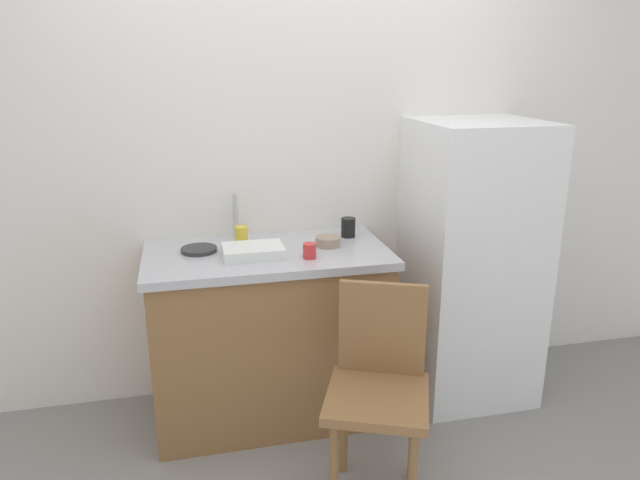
{
  "coord_description": "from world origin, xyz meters",
  "views": [
    {
      "loc": [
        -0.6,
        -2.03,
        1.76
      ],
      "look_at": [
        0.02,
        0.6,
        0.93
      ],
      "focal_mm": 33.23,
      "sensor_mm": 36.0,
      "label": 1
    }
  ],
  "objects_px": {
    "terracotta_bowl": "(328,241)",
    "cup_yellow": "(241,235)",
    "chair": "(379,384)",
    "hotplate": "(199,250)",
    "cup_black": "(348,227)",
    "dish_tray": "(253,251)",
    "refrigerator": "(471,262)",
    "cup_red": "(310,251)"
  },
  "relations": [
    {
      "from": "terracotta_bowl",
      "to": "cup_yellow",
      "type": "relative_size",
      "value": 1.4
    },
    {
      "from": "chair",
      "to": "cup_yellow",
      "type": "distance_m",
      "value": 1.02
    },
    {
      "from": "hotplate",
      "to": "cup_black",
      "type": "bearing_deg",
      "value": 5.84
    },
    {
      "from": "chair",
      "to": "dish_tray",
      "type": "xyz_separation_m",
      "value": [
        -0.42,
        0.61,
        0.4
      ]
    },
    {
      "from": "cup_black",
      "to": "terracotta_bowl",
      "type": "bearing_deg",
      "value": -137.04
    },
    {
      "from": "chair",
      "to": "dish_tray",
      "type": "relative_size",
      "value": 3.18
    },
    {
      "from": "refrigerator",
      "to": "cup_yellow",
      "type": "bearing_deg",
      "value": 173.29
    },
    {
      "from": "hotplate",
      "to": "cup_yellow",
      "type": "height_order",
      "value": "cup_yellow"
    },
    {
      "from": "refrigerator",
      "to": "terracotta_bowl",
      "type": "bearing_deg",
      "value": 179.42
    },
    {
      "from": "terracotta_bowl",
      "to": "chair",
      "type": "bearing_deg",
      "value": -86.48
    },
    {
      "from": "terracotta_bowl",
      "to": "hotplate",
      "type": "height_order",
      "value": "terracotta_bowl"
    },
    {
      "from": "hotplate",
      "to": "chair",
      "type": "bearing_deg",
      "value": -47.99
    },
    {
      "from": "cup_black",
      "to": "cup_yellow",
      "type": "xyz_separation_m",
      "value": [
        -0.55,
        0.0,
        -0.01
      ]
    },
    {
      "from": "chair",
      "to": "terracotta_bowl",
      "type": "relative_size",
      "value": 7.23
    },
    {
      "from": "refrigerator",
      "to": "hotplate",
      "type": "height_order",
      "value": "refrigerator"
    },
    {
      "from": "terracotta_bowl",
      "to": "cup_red",
      "type": "height_order",
      "value": "cup_red"
    },
    {
      "from": "dish_tray",
      "to": "cup_black",
      "type": "relative_size",
      "value": 2.84
    },
    {
      "from": "refrigerator",
      "to": "cup_black",
      "type": "relative_size",
      "value": 14.87
    },
    {
      "from": "dish_tray",
      "to": "hotplate",
      "type": "xyz_separation_m",
      "value": [
        -0.24,
        0.13,
        -0.02
      ]
    },
    {
      "from": "terracotta_bowl",
      "to": "hotplate",
      "type": "bearing_deg",
      "value": 175.23
    },
    {
      "from": "terracotta_bowl",
      "to": "hotplate",
      "type": "xyz_separation_m",
      "value": [
        -0.62,
        0.05,
        -0.01
      ]
    },
    {
      "from": "refrigerator",
      "to": "cup_red",
      "type": "height_order",
      "value": "refrigerator"
    },
    {
      "from": "terracotta_bowl",
      "to": "cup_yellow",
      "type": "xyz_separation_m",
      "value": [
        -0.41,
        0.13,
        0.02
      ]
    },
    {
      "from": "dish_tray",
      "to": "cup_red",
      "type": "height_order",
      "value": "cup_red"
    },
    {
      "from": "dish_tray",
      "to": "cup_yellow",
      "type": "distance_m",
      "value": 0.21
    },
    {
      "from": "cup_black",
      "to": "hotplate",
      "type": "bearing_deg",
      "value": -174.16
    },
    {
      "from": "dish_tray",
      "to": "hotplate",
      "type": "relative_size",
      "value": 1.65
    },
    {
      "from": "refrigerator",
      "to": "dish_tray",
      "type": "xyz_separation_m",
      "value": [
        -1.15,
        -0.07,
        0.17
      ]
    },
    {
      "from": "refrigerator",
      "to": "cup_red",
      "type": "relative_size",
      "value": 20.98
    },
    {
      "from": "cup_black",
      "to": "cup_red",
      "type": "bearing_deg",
      "value": -132.58
    },
    {
      "from": "terracotta_bowl",
      "to": "cup_red",
      "type": "relative_size",
      "value": 1.76
    },
    {
      "from": "chair",
      "to": "cup_black",
      "type": "height_order",
      "value": "cup_black"
    },
    {
      "from": "cup_red",
      "to": "chair",
      "type": "bearing_deg",
      "value": -72.04
    },
    {
      "from": "cup_black",
      "to": "cup_yellow",
      "type": "relative_size",
      "value": 1.12
    },
    {
      "from": "refrigerator",
      "to": "hotplate",
      "type": "distance_m",
      "value": 1.4
    },
    {
      "from": "chair",
      "to": "cup_yellow",
      "type": "bearing_deg",
      "value": 141.94
    },
    {
      "from": "cup_black",
      "to": "chair",
      "type": "bearing_deg",
      "value": -96.8
    },
    {
      "from": "hotplate",
      "to": "refrigerator",
      "type": "bearing_deg",
      "value": -2.45
    },
    {
      "from": "dish_tray",
      "to": "chair",
      "type": "bearing_deg",
      "value": -55.37
    },
    {
      "from": "terracotta_bowl",
      "to": "cup_black",
      "type": "relative_size",
      "value": 1.25
    },
    {
      "from": "refrigerator",
      "to": "chair",
      "type": "xyz_separation_m",
      "value": [
        -0.73,
        -0.68,
        -0.24
      ]
    },
    {
      "from": "cup_yellow",
      "to": "cup_red",
      "type": "bearing_deg",
      "value": -45.98
    }
  ]
}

